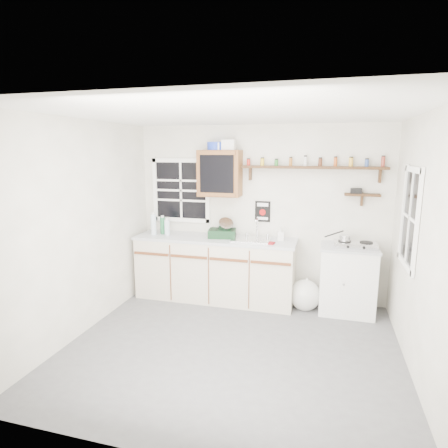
% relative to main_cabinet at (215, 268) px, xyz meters
% --- Properties ---
extents(room, '(3.64, 3.24, 2.54)m').
position_rel_main_cabinet_xyz_m(room, '(0.58, -1.30, 0.79)').
color(room, '#505053').
rests_on(room, ground).
extents(main_cabinet, '(2.31, 0.63, 0.92)m').
position_rel_main_cabinet_xyz_m(main_cabinet, '(0.00, 0.00, 0.00)').
color(main_cabinet, beige).
rests_on(main_cabinet, floor).
extents(right_cabinet, '(0.73, 0.57, 0.91)m').
position_rel_main_cabinet_xyz_m(right_cabinet, '(1.83, 0.03, -0.01)').
color(right_cabinet, silver).
rests_on(right_cabinet, floor).
extents(sink, '(0.52, 0.44, 0.29)m').
position_rel_main_cabinet_xyz_m(sink, '(0.54, 0.01, 0.47)').
color(sink, silver).
rests_on(sink, main_cabinet).
extents(upper_cabinet, '(0.60, 0.32, 0.65)m').
position_rel_main_cabinet_xyz_m(upper_cabinet, '(0.03, 0.14, 1.36)').
color(upper_cabinet, '#5E2D17').
rests_on(upper_cabinet, wall_back).
extents(upper_cabinet_clutter, '(0.40, 0.24, 0.14)m').
position_rel_main_cabinet_xyz_m(upper_cabinet_clutter, '(0.04, 0.14, 1.75)').
color(upper_cabinet_clutter, '#1B36B5').
rests_on(upper_cabinet_clutter, upper_cabinet).
extents(spice_shelf, '(1.91, 0.18, 0.35)m').
position_rel_main_cabinet_xyz_m(spice_shelf, '(1.32, 0.21, 1.47)').
color(spice_shelf, black).
rests_on(spice_shelf, wall_back).
extents(secondary_shelf, '(0.45, 0.16, 0.24)m').
position_rel_main_cabinet_xyz_m(secondary_shelf, '(1.94, 0.22, 1.12)').
color(secondary_shelf, black).
rests_on(secondary_shelf, wall_back).
extents(warning_sign, '(0.22, 0.02, 0.30)m').
position_rel_main_cabinet_xyz_m(warning_sign, '(0.63, 0.29, 0.82)').
color(warning_sign, black).
rests_on(warning_sign, wall_back).
extents(window_back, '(0.93, 0.03, 0.98)m').
position_rel_main_cabinet_xyz_m(window_back, '(-0.62, 0.29, 1.09)').
color(window_back, black).
rests_on(window_back, wall_back).
extents(window_right, '(0.03, 0.78, 1.08)m').
position_rel_main_cabinet_xyz_m(window_right, '(2.37, -0.75, 0.99)').
color(window_right, black).
rests_on(window_right, wall_back).
extents(water_bottles, '(0.28, 0.18, 0.34)m').
position_rel_main_cabinet_xyz_m(water_bottles, '(-0.84, -0.02, 0.60)').
color(water_bottles, silver).
rests_on(water_bottles, main_cabinet).
extents(dish_rack, '(0.42, 0.35, 0.29)m').
position_rel_main_cabinet_xyz_m(dish_rack, '(0.11, 0.06, 0.55)').
color(dish_rack, black).
rests_on(dish_rack, main_cabinet).
extents(soap_bottle, '(0.10, 0.11, 0.19)m').
position_rel_main_cabinet_xyz_m(soap_bottle, '(0.92, 0.07, 0.55)').
color(soap_bottle, white).
rests_on(soap_bottle, main_cabinet).
extents(rag, '(0.16, 0.14, 0.02)m').
position_rel_main_cabinet_xyz_m(rag, '(0.80, -0.15, 0.47)').
color(rag, maroon).
rests_on(rag, main_cabinet).
extents(hotplate, '(0.54, 0.29, 0.08)m').
position_rel_main_cabinet_xyz_m(hotplate, '(1.90, 0.01, 0.48)').
color(hotplate, silver).
rests_on(hotplate, right_cabinet).
extents(saucepan, '(0.33, 0.21, 0.15)m').
position_rel_main_cabinet_xyz_m(saucepan, '(1.76, 0.01, 0.56)').
color(saucepan, silver).
rests_on(saucepan, hotplate).
extents(trash_bag, '(0.42, 0.38, 0.48)m').
position_rel_main_cabinet_xyz_m(trash_bag, '(1.30, -0.04, -0.26)').
color(trash_bag, silver).
rests_on(trash_bag, floor).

